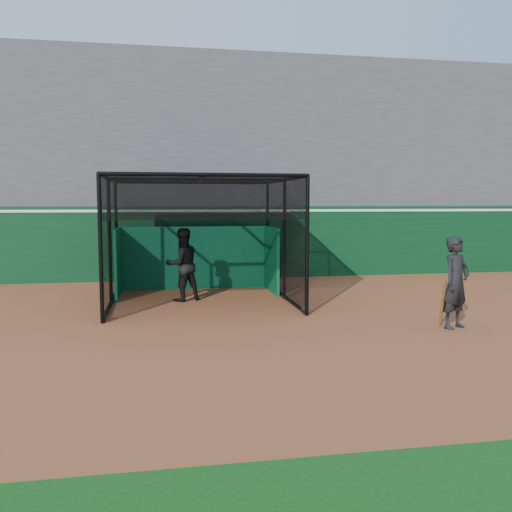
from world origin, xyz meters
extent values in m
plane|color=#974E2C|center=(0.00, 0.00, 0.00)|extent=(120.00, 120.00, 0.00)
cube|color=#093418|center=(0.00, 8.50, 1.25)|extent=(50.00, 0.45, 2.50)
cube|color=white|center=(0.00, 8.50, 2.35)|extent=(50.00, 0.50, 0.08)
cube|color=#4C4C4F|center=(0.00, 12.38, 3.88)|extent=(50.00, 7.85, 7.75)
cube|color=#4C4C4F|center=(0.00, 15.80, 8.35)|extent=(50.00, 0.30, 1.20)
cube|color=#085431|center=(-0.96, 6.32, 0.95)|extent=(4.48, 0.10, 1.90)
cylinder|color=black|center=(-3.27, 2.05, 0.11)|extent=(0.08, 0.22, 0.22)
cylinder|color=black|center=(1.34, 2.05, 0.11)|extent=(0.08, 0.22, 0.22)
cylinder|color=black|center=(-3.27, 6.24, 0.11)|extent=(0.08, 0.22, 0.22)
cylinder|color=black|center=(1.34, 6.24, 0.11)|extent=(0.08, 0.22, 0.22)
imported|color=black|center=(-1.42, 4.31, 0.98)|extent=(1.16, 1.06, 1.95)
imported|color=black|center=(4.05, 0.07, 0.96)|extent=(0.83, 0.72, 1.93)
cylinder|color=#593819|center=(3.80, 0.12, 0.55)|extent=(0.15, 0.37, 0.97)
camera|label=1|loc=(-2.04, -10.16, 2.61)|focal=38.00mm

